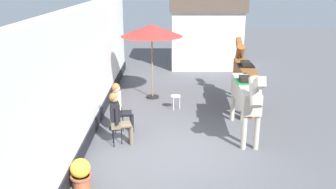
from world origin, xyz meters
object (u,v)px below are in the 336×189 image
(flower_planter_near, at_px, (82,173))
(seated_visitor_near, at_px, (119,116))
(cafe_parasol, at_px, (153,31))
(spare_stool_white, at_px, (176,97))
(seated_visitor_far, at_px, (120,105))
(saddled_horse_near, at_px, (247,94))
(saddled_horse_far, at_px, (245,72))

(flower_planter_near, bearing_deg, seated_visitor_near, 76.30)
(seated_visitor_near, distance_m, cafe_parasol, 4.23)
(cafe_parasol, distance_m, spare_stool_white, 2.43)
(seated_visitor_far, xyz_separation_m, saddled_horse_near, (3.36, -0.24, 0.38))
(saddled_horse_far, distance_m, spare_stool_white, 2.35)
(seated_visitor_near, relative_size, saddled_horse_near, 0.46)
(flower_planter_near, relative_size, spare_stool_white, 1.39)
(cafe_parasol, bearing_deg, flower_planter_near, -101.50)
(seated_visitor_near, bearing_deg, saddled_horse_near, 10.33)
(flower_planter_near, bearing_deg, seated_visitor_far, 81.45)
(seated_visitor_far, distance_m, flower_planter_near, 2.93)
(saddled_horse_near, bearing_deg, seated_visitor_near, -169.67)
(spare_stool_white, bearing_deg, seated_visitor_near, -119.33)
(seated_visitor_far, xyz_separation_m, cafe_parasol, (0.77, 3.01, 1.59))
(seated_visitor_far, bearing_deg, spare_stool_white, 49.40)
(cafe_parasol, bearing_deg, saddled_horse_near, -51.52)
(seated_visitor_near, bearing_deg, cafe_parasol, 79.66)
(saddled_horse_far, bearing_deg, saddled_horse_near, -99.82)
(seated_visitor_near, distance_m, seated_visitor_far, 0.85)
(saddled_horse_near, relative_size, flower_planter_near, 4.68)
(flower_planter_near, relative_size, cafe_parasol, 0.25)
(seated_visitor_near, relative_size, flower_planter_near, 2.17)
(saddled_horse_near, xyz_separation_m, saddled_horse_far, (0.41, 2.35, 0.00))
(flower_planter_near, bearing_deg, saddled_horse_far, 49.86)
(seated_visitor_far, distance_m, saddled_horse_near, 3.39)
(spare_stool_white, bearing_deg, cafe_parasol, 123.39)
(seated_visitor_far, xyz_separation_m, spare_stool_white, (1.56, 1.82, -0.38))
(seated_visitor_near, relative_size, spare_stool_white, 3.02)
(saddled_horse_near, relative_size, saddled_horse_far, 1.00)
(saddled_horse_near, relative_size, cafe_parasol, 1.16)
(saddled_horse_far, xyz_separation_m, flower_planter_near, (-4.19, -4.97, -0.82))
(seated_visitor_far, height_order, flower_planter_near, seated_visitor_far)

